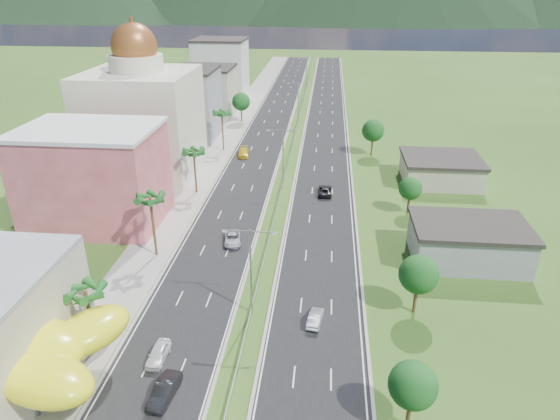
# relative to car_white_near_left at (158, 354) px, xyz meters

# --- Properties ---
(ground) EXTENTS (500.00, 500.00, 0.00)m
(ground) POSITION_rel_car_white_near_left_xyz_m (8.44, -1.16, -0.77)
(ground) COLOR #2D5119
(ground) RESTS_ON ground
(road_left) EXTENTS (11.00, 260.00, 0.04)m
(road_left) POSITION_rel_car_white_near_left_xyz_m (0.94, 88.84, -0.75)
(road_left) COLOR black
(road_left) RESTS_ON ground
(road_right) EXTENTS (11.00, 260.00, 0.04)m
(road_right) POSITION_rel_car_white_near_left_xyz_m (15.94, 88.84, -0.75)
(road_right) COLOR black
(road_right) RESTS_ON ground
(sidewalk_left) EXTENTS (7.00, 260.00, 0.12)m
(sidewalk_left) POSITION_rel_car_white_near_left_xyz_m (-8.56, 88.84, -0.71)
(sidewalk_left) COLOR gray
(sidewalk_left) RESTS_ON ground
(median_guardrail) EXTENTS (0.10, 216.06, 0.76)m
(median_guardrail) POSITION_rel_car_white_near_left_xyz_m (8.44, 70.83, -0.15)
(median_guardrail) COLOR gray
(median_guardrail) RESTS_ON ground
(streetlight_median_b) EXTENTS (6.04, 0.25, 11.00)m
(streetlight_median_b) POSITION_rel_car_white_near_left_xyz_m (8.44, 8.84, 5.98)
(streetlight_median_b) COLOR gray
(streetlight_median_b) RESTS_ON ground
(streetlight_median_c) EXTENTS (6.04, 0.25, 11.00)m
(streetlight_median_c) POSITION_rel_car_white_near_left_xyz_m (8.44, 48.84, 5.98)
(streetlight_median_c) COLOR gray
(streetlight_median_c) RESTS_ON ground
(streetlight_median_d) EXTENTS (6.04, 0.25, 11.00)m
(streetlight_median_d) POSITION_rel_car_white_near_left_xyz_m (8.44, 93.84, 5.98)
(streetlight_median_d) COLOR gray
(streetlight_median_d) RESTS_ON ground
(streetlight_median_e) EXTENTS (6.04, 0.25, 11.00)m
(streetlight_median_e) POSITION_rel_car_white_near_left_xyz_m (8.44, 138.84, 5.98)
(streetlight_median_e) COLOR gray
(streetlight_median_e) RESTS_ON ground
(lime_canopy) EXTENTS (18.00, 15.00, 7.40)m
(lime_canopy) POSITION_rel_car_white_near_left_xyz_m (-11.56, -5.16, 4.22)
(lime_canopy) COLOR yellow
(lime_canopy) RESTS_ON ground
(pink_shophouse) EXTENTS (20.00, 15.00, 15.00)m
(pink_shophouse) POSITION_rel_car_white_near_left_xyz_m (-19.56, 30.84, 6.73)
(pink_shophouse) COLOR #B54C4A
(pink_shophouse) RESTS_ON ground
(domed_building) EXTENTS (20.00, 20.00, 28.70)m
(domed_building) POSITION_rel_car_white_near_left_xyz_m (-19.56, 53.84, 10.58)
(domed_building) COLOR beige
(domed_building) RESTS_ON ground
(midrise_grey) EXTENTS (16.00, 15.00, 16.00)m
(midrise_grey) POSITION_rel_car_white_near_left_xyz_m (-18.56, 78.84, 7.23)
(midrise_grey) COLOR gray
(midrise_grey) RESTS_ON ground
(midrise_beige) EXTENTS (16.00, 15.00, 13.00)m
(midrise_beige) POSITION_rel_car_white_near_left_xyz_m (-18.56, 100.84, 5.73)
(midrise_beige) COLOR #A29B85
(midrise_beige) RESTS_ON ground
(midrise_white) EXTENTS (16.00, 15.00, 18.00)m
(midrise_white) POSITION_rel_car_white_near_left_xyz_m (-18.56, 123.84, 8.23)
(midrise_white) COLOR silver
(midrise_white) RESTS_ON ground
(shed_near) EXTENTS (15.00, 10.00, 5.00)m
(shed_near) POSITION_rel_car_white_near_left_xyz_m (36.44, 23.84, 1.73)
(shed_near) COLOR gray
(shed_near) RESTS_ON ground
(shed_far) EXTENTS (14.00, 12.00, 4.40)m
(shed_far) POSITION_rel_car_white_near_left_xyz_m (38.44, 53.84, 1.43)
(shed_far) COLOR #A29B85
(shed_far) RESTS_ON ground
(palm_tree_b) EXTENTS (3.60, 3.60, 8.10)m
(palm_tree_b) POSITION_rel_car_white_near_left_xyz_m (-7.06, 0.84, 6.29)
(palm_tree_b) COLOR #47301C
(palm_tree_b) RESTS_ON ground
(palm_tree_c) EXTENTS (3.60, 3.60, 9.60)m
(palm_tree_c) POSITION_rel_car_white_near_left_xyz_m (-7.06, 20.84, 7.73)
(palm_tree_c) COLOR #47301C
(palm_tree_c) RESTS_ON ground
(palm_tree_d) EXTENTS (3.60, 3.60, 8.60)m
(palm_tree_d) POSITION_rel_car_white_near_left_xyz_m (-7.06, 43.84, 6.77)
(palm_tree_d) COLOR #47301C
(palm_tree_d) RESTS_ON ground
(palm_tree_e) EXTENTS (3.60, 3.60, 9.40)m
(palm_tree_e) POSITION_rel_car_white_near_left_xyz_m (-7.06, 68.84, 7.54)
(palm_tree_e) COLOR #47301C
(palm_tree_e) RESTS_ON ground
(leafy_tree_lfar) EXTENTS (4.90, 4.90, 8.05)m
(leafy_tree_lfar) POSITION_rel_car_white_near_left_xyz_m (-7.06, 93.84, 4.81)
(leafy_tree_lfar) COLOR #47301C
(leafy_tree_lfar) RESTS_ON ground
(leafy_tree_ra) EXTENTS (4.20, 4.20, 6.90)m
(leafy_tree_ra) POSITION_rel_car_white_near_left_xyz_m (24.44, -6.16, 4.01)
(leafy_tree_ra) COLOR #47301C
(leafy_tree_ra) RESTS_ON ground
(leafy_tree_rb) EXTENTS (4.55, 4.55, 7.47)m
(leafy_tree_rb) POSITION_rel_car_white_near_left_xyz_m (27.44, 10.84, 4.41)
(leafy_tree_rb) COLOR #47301C
(leafy_tree_rb) RESTS_ON ground
(leafy_tree_rc) EXTENTS (3.85, 3.85, 6.33)m
(leafy_tree_rc) POSITION_rel_car_white_near_left_xyz_m (30.44, 38.84, 3.60)
(leafy_tree_rc) COLOR #47301C
(leafy_tree_rc) RESTS_ON ground
(leafy_tree_rd) EXTENTS (4.90, 4.90, 8.05)m
(leafy_tree_rd) POSITION_rel_car_white_near_left_xyz_m (26.44, 68.84, 4.81)
(leafy_tree_rd) COLOR #47301C
(leafy_tree_rd) RESTS_ON ground
(mountain_ridge) EXTENTS (860.00, 140.00, 90.00)m
(mountain_ridge) POSITION_rel_car_white_near_left_xyz_m (68.44, 448.84, -0.77)
(mountain_ridge) COLOR black
(mountain_ridge) RESTS_ON ground
(car_white_near_left) EXTENTS (1.82, 4.32, 1.46)m
(car_white_near_left) POSITION_rel_car_white_near_left_xyz_m (0.00, 0.00, 0.00)
(car_white_near_left) COLOR white
(car_white_near_left) RESTS_ON road_left
(car_dark_left) EXTENTS (2.31, 5.08, 1.62)m
(car_dark_left) POSITION_rel_car_white_near_left_xyz_m (2.21, -4.93, 0.08)
(car_dark_left) COLOR black
(car_dark_left) RESTS_ON road_left
(car_silver_mid_left) EXTENTS (3.18, 5.40, 1.41)m
(car_silver_mid_left) POSITION_rel_car_white_near_left_xyz_m (3.05, 25.48, -0.03)
(car_silver_mid_left) COLOR #B2B4BB
(car_silver_mid_left) RESTS_ON road_left
(car_yellow_far_left) EXTENTS (2.96, 5.71, 1.58)m
(car_yellow_far_left) POSITION_rel_car_white_near_left_xyz_m (-1.85, 65.34, 0.06)
(car_yellow_far_left) COLOR gold
(car_yellow_far_left) RESTS_ON road_left
(car_silver_right) EXTENTS (2.01, 4.22, 1.34)m
(car_silver_right) POSITION_rel_car_white_near_left_xyz_m (15.92, 7.63, -0.06)
(car_silver_right) COLOR #B0B1B8
(car_silver_right) RESTS_ON road_right
(car_dark_far_right) EXTENTS (2.51, 5.34, 1.48)m
(car_dark_far_right) POSITION_rel_car_white_near_left_xyz_m (16.48, 45.32, 0.01)
(car_dark_far_right) COLOR black
(car_dark_far_right) RESTS_ON road_right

